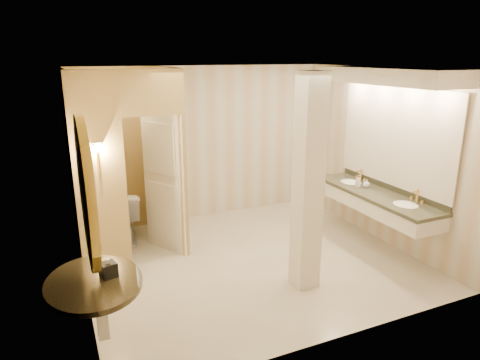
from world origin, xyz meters
name	(u,v)px	position (x,y,z in m)	size (l,w,h in m)	color
floor	(250,260)	(0.00, 0.00, 0.00)	(4.50, 4.50, 0.00)	beige
ceiling	(251,69)	(0.00, 0.00, 2.70)	(4.50, 4.50, 0.00)	white
wall_back	(203,144)	(0.00, 2.00, 1.35)	(4.50, 0.02, 2.70)	beige
wall_front	(339,220)	(0.00, -2.00, 1.35)	(4.50, 0.02, 2.70)	beige
wall_left	(76,191)	(-2.25, 0.00, 1.35)	(0.02, 4.00, 2.70)	beige
wall_right	(380,155)	(2.25, 0.00, 1.35)	(0.02, 4.00, 2.70)	beige
toilet_closet	(153,160)	(-1.13, 0.97, 1.39)	(1.50, 1.55, 2.70)	#D2B86D
wall_sconce	(98,149)	(-1.93, 0.43, 1.73)	(0.14, 0.14, 0.42)	gold
vanity	(382,143)	(1.98, -0.32, 1.63)	(0.75, 2.42, 2.09)	silver
console_shelf	(91,232)	(-2.21, -1.35, 1.35)	(1.08, 1.08, 1.99)	black
pillar	(308,185)	(0.35, -0.90, 1.35)	(0.29, 0.29, 2.70)	silver
tissue_box	(108,270)	(-2.09, -1.33, 0.94)	(0.14, 0.14, 0.14)	black
toilet	(125,216)	(-1.51, 1.44, 0.41)	(0.46, 0.81, 0.83)	white
soap_bottle_a	(358,183)	(1.89, 0.03, 0.94)	(0.06, 0.06, 0.13)	beige
soap_bottle_b	(366,183)	(1.98, -0.06, 0.94)	(0.10, 0.10, 0.13)	silver
soap_bottle_c	(358,181)	(1.87, 0.00, 0.97)	(0.07, 0.08, 0.19)	#C6B28C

